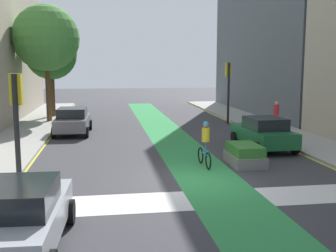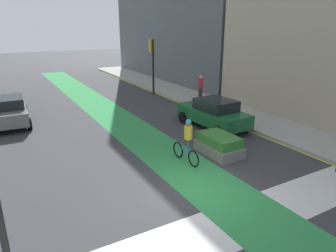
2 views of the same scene
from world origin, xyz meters
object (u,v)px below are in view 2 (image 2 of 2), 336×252
(car_green_right_far, at_px, (214,113))
(cyclist_in_lane, at_px, (187,140))
(pedestrian_sidewalk_right_a, at_px, (200,87))
(traffic_signal_far_right, at_px, (152,56))
(median_planter, at_px, (219,145))
(car_grey_left_far, at_px, (8,111))

(car_green_right_far, relative_size, cyclist_in_lane, 2.31)
(cyclist_in_lane, relative_size, pedestrian_sidewalk_right_a, 1.10)
(traffic_signal_far_right, relative_size, median_planter, 2.08)
(traffic_signal_far_right, relative_size, pedestrian_sidewalk_right_a, 2.51)
(traffic_signal_far_right, xyz_separation_m, cyclist_in_lane, (-4.57, -11.96, -2.00))
(car_grey_left_far, bearing_deg, median_planter, -49.86)
(traffic_signal_far_right, bearing_deg, median_planter, -103.57)
(median_planter, bearing_deg, car_green_right_far, 56.35)
(traffic_signal_far_right, bearing_deg, car_grey_left_far, -164.22)
(traffic_signal_far_right, bearing_deg, car_green_right_far, -95.78)
(car_green_right_far, bearing_deg, cyclist_in_lane, -140.40)
(median_planter, bearing_deg, cyclist_in_lane, -177.31)
(car_green_right_far, distance_m, median_planter, 3.57)
(traffic_signal_far_right, relative_size, car_grey_left_far, 0.99)
(pedestrian_sidewalk_right_a, bearing_deg, median_planter, -120.59)
(traffic_signal_far_right, height_order, cyclist_in_lane, traffic_signal_far_right)
(traffic_signal_far_right, relative_size, car_green_right_far, 0.99)
(traffic_signal_far_right, height_order, car_green_right_far, traffic_signal_far_right)
(traffic_signal_far_right, bearing_deg, pedestrian_sidewalk_right_a, -60.16)
(pedestrian_sidewalk_right_a, height_order, median_planter, pedestrian_sidewalk_right_a)
(cyclist_in_lane, bearing_deg, car_green_right_far, 39.60)
(car_grey_left_far, xyz_separation_m, car_green_right_far, (9.51, -5.99, 0.00))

